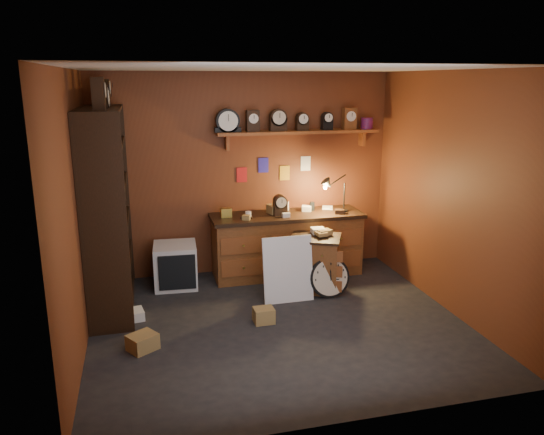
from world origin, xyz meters
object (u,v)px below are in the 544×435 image
Objects in this scene: workbench at (287,241)px; low_cabinet at (315,261)px; big_round_clock at (329,277)px; shelving_unit at (104,202)px.

low_cabinet is at bearing -72.72° from workbench.
big_round_clock is (0.29, -0.89, -0.22)m from workbench.
shelving_unit reaches higher than low_cabinet.
big_round_clock is at bearing -71.99° from workbench.
low_cabinet is 0.31m from big_round_clock.
shelving_unit is at bearing -167.86° from workbench.
big_round_clock is at bearing -8.73° from shelving_unit.
big_round_clock is (2.59, -0.40, -1.01)m from shelving_unit.
big_round_clock is at bearing -45.49° from low_cabinet.
shelving_unit reaches higher than workbench.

